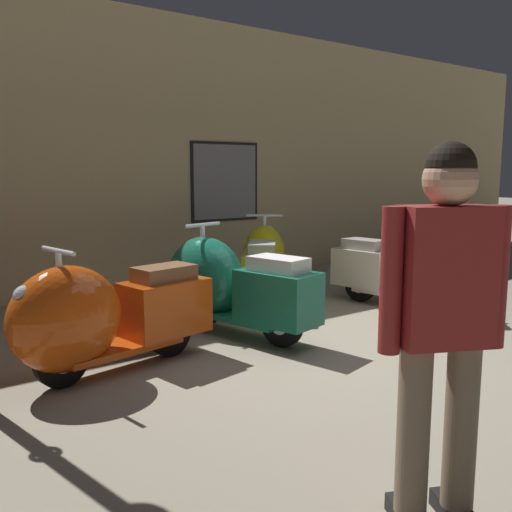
% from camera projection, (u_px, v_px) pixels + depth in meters
% --- Properties ---
extents(ground_plane, '(60.00, 60.00, 0.00)m').
position_uv_depth(ground_plane, '(339.00, 351.00, 5.25)').
color(ground_plane, gray).
extents(showroom_back_wall, '(18.00, 0.63, 3.86)m').
position_uv_depth(showroom_back_wall, '(143.00, 152.00, 7.92)').
color(showroom_back_wall, '#CCB784').
rests_on(showroom_back_wall, ground).
extents(scooter_0, '(1.83, 0.78, 1.08)m').
position_uv_depth(scooter_0, '(99.00, 317.00, 4.54)').
color(scooter_0, black).
rests_on(scooter_0, ground).
extents(scooter_1, '(0.93, 1.90, 1.12)m').
position_uv_depth(scooter_1, '(226.00, 284.00, 5.76)').
color(scooter_1, black).
rests_on(scooter_1, ground).
extents(scooter_2, '(1.52, 1.70, 1.09)m').
position_uv_depth(scooter_2, '(264.00, 262.00, 7.26)').
color(scooter_2, black).
rests_on(scooter_2, ground).
extents(scooter_3, '(0.74, 1.77, 1.05)m').
position_uv_depth(scooter_3, '(409.00, 271.00, 6.70)').
color(scooter_3, black).
rests_on(scooter_3, ground).
extents(visitor_0, '(0.55, 0.41, 1.79)m').
position_uv_depth(visitor_0, '(443.00, 312.00, 2.51)').
color(visitor_0, black).
rests_on(visitor_0, ground).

